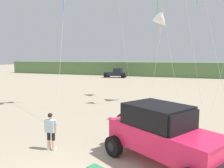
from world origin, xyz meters
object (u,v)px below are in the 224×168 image
(person_watching, at_px, (51,129))
(kite_orange_streamer, at_px, (162,21))
(jeep, at_px, (163,133))
(distant_pickup, at_px, (116,73))

(person_watching, xyz_separation_m, kite_orange_streamer, (2.81, 12.44, 6.30))
(jeep, height_order, distant_pickup, jeep)
(jeep, bearing_deg, kite_orange_streamer, 99.16)
(person_watching, relative_size, distant_pickup, 0.35)
(jeep, distance_m, kite_orange_streamer, 13.57)
(person_watching, bearing_deg, jeep, 5.34)
(distant_pickup, bearing_deg, kite_orange_streamer, -61.58)
(person_watching, height_order, distant_pickup, distant_pickup)
(kite_orange_streamer, bearing_deg, person_watching, -102.73)
(jeep, distance_m, person_watching, 4.77)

